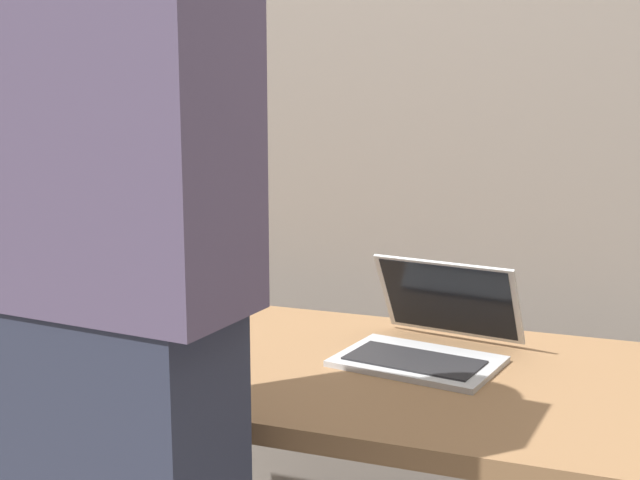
# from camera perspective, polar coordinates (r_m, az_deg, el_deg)

# --- Properties ---
(desk) EXTENTS (1.33, 0.71, 0.75)m
(desk) POSITION_cam_1_polar(r_m,az_deg,el_deg) (1.78, -0.32, -12.22)
(desk) COLOR olive
(desk) RESTS_ON ground
(laptop) EXTENTS (0.37, 0.37, 0.19)m
(laptop) POSITION_cam_1_polar(r_m,az_deg,el_deg) (1.74, 7.59, -6.58)
(laptop) COLOR #B7BABC
(laptop) RESTS_ON desk
(beer_bottle_green) EXTENTS (0.07, 0.07, 0.29)m
(beer_bottle_green) POSITION_cam_1_polar(r_m,az_deg,el_deg) (1.93, -16.75, -3.27)
(beer_bottle_green) COLOR #333333
(beer_bottle_green) RESTS_ON desk
(beer_bottle_amber) EXTENTS (0.06, 0.06, 0.32)m
(beer_bottle_amber) POSITION_cam_1_polar(r_m,az_deg,el_deg) (2.03, -13.50, -2.13)
(beer_bottle_amber) COLOR #472B14
(beer_bottle_amber) RESTS_ON desk
(beer_bottle_dark) EXTENTS (0.06, 0.06, 0.31)m
(beer_bottle_dark) POSITION_cam_1_polar(r_m,az_deg,el_deg) (1.88, -14.09, -3.11)
(beer_bottle_dark) COLOR brown
(beer_bottle_dark) RESTS_ON desk
(person_figure) EXTENTS (0.42, 0.29, 1.80)m
(person_figure) POSITION_cam_1_polar(r_m,az_deg,el_deg) (1.26, -13.78, -7.41)
(person_figure) COLOR #2D3347
(person_figure) RESTS_ON ground
(back_wall) EXTENTS (6.00, 0.10, 2.60)m
(back_wall) POSITION_cam_1_polar(r_m,az_deg,el_deg) (2.29, 5.81, 10.38)
(back_wall) COLOR gray
(back_wall) RESTS_ON ground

